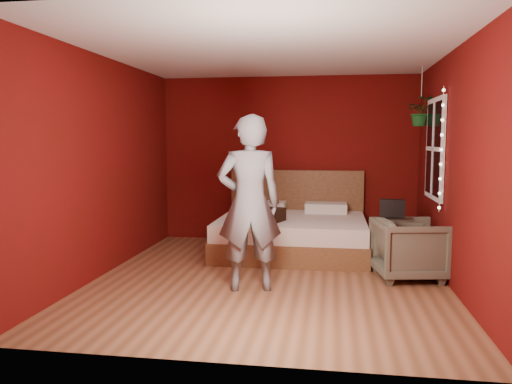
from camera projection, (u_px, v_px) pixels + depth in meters
name	position (u px, v px, depth m)	size (l,w,h in m)	color
floor	(270.00, 279.00, 5.82)	(4.50, 4.50, 0.00)	#905839
room_walls	(270.00, 134.00, 5.64)	(4.04, 4.54, 2.62)	#5D090A
window	(435.00, 149.00, 6.25)	(0.05, 0.97, 1.27)	white
fairy_lights	(441.00, 150.00, 5.73)	(0.04, 0.04, 1.45)	silver
bed	(292.00, 232.00, 7.16)	(2.07, 1.76, 1.14)	brown
person	(249.00, 203.00, 5.31)	(0.68, 0.45, 1.88)	slate
armchair	(409.00, 249.00, 5.79)	(0.75, 0.77, 0.70)	#5F5C4B
handbag	(392.00, 208.00, 5.96)	(0.29, 0.14, 0.21)	black
throw_pillow	(262.00, 215.00, 6.70)	(0.49, 0.49, 0.18)	#321B10
hanging_plant	(421.00, 112.00, 6.77)	(0.40, 0.36, 0.80)	silver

